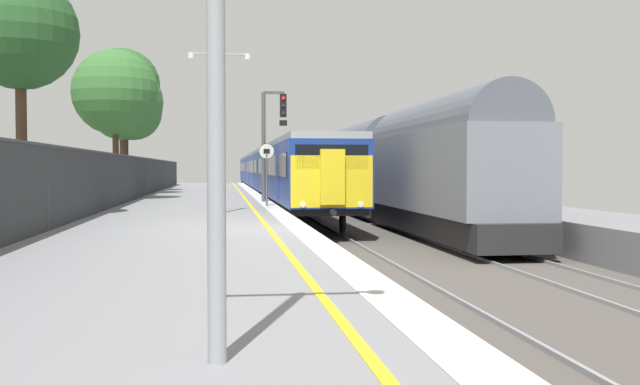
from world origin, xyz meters
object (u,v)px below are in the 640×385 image
freight_train_adjacent_track (364,165)px  background_tree_right (118,96)px  background_tree_centre (127,105)px  speed_limit_sign (267,166)px  signal_gantry (270,133)px  background_tree_back (122,88)px  background_tree_left (17,36)px  commuter_train_at_platform (270,171)px  platform_lamp_mid (220,117)px

freight_train_adjacent_track → background_tree_right: background_tree_right is taller
freight_train_adjacent_track → background_tree_centre: background_tree_centre is taller
background_tree_right → speed_limit_sign: bearing=-47.9°
signal_gantry → background_tree_back: (-8.22, 15.43, 3.47)m
freight_train_adjacent_track → speed_limit_sign: size_ratio=17.36×
freight_train_adjacent_track → background_tree_left: background_tree_left is taller
background_tree_back → signal_gantry: bearing=-61.9°
speed_limit_sign → background_tree_left: background_tree_left is taller
speed_limit_sign → background_tree_right: background_tree_right is taller
commuter_train_at_platform → freight_train_adjacent_track: bearing=-75.3°
commuter_train_at_platform → background_tree_centre: 14.84m
background_tree_left → background_tree_centre: (0.64, 20.05, -0.31)m
signal_gantry → commuter_train_at_platform: bearing=86.2°
freight_train_adjacent_track → speed_limit_sign: 12.11m
background_tree_left → background_tree_centre: 20.07m
freight_train_adjacent_track → background_tree_back: (-13.69, 8.54, 4.84)m
signal_gantry → speed_limit_sign: 4.01m
background_tree_centre → background_tree_right: size_ratio=1.06×
platform_lamp_mid → background_tree_centre: background_tree_centre is taller
signal_gantry → background_tree_right: 7.82m
background_tree_centre → background_tree_back: bearing=100.8°
commuter_train_at_platform → background_tree_back: bearing=-145.1°
signal_gantry → background_tree_right: bearing=153.5°
platform_lamp_mid → speed_limit_sign: bearing=66.5°
signal_gantry → background_tree_centre: background_tree_centre is taller
commuter_train_at_platform → background_tree_right: bearing=-113.8°
platform_lamp_mid → background_tree_back: (-6.09, 23.18, 3.35)m
freight_train_adjacent_track → background_tree_centre: (-12.82, 3.96, 3.37)m
signal_gantry → speed_limit_sign: bearing=-95.8°
freight_train_adjacent_track → background_tree_centre: bearing=162.8°
speed_limit_sign → commuter_train_at_platform: bearing=85.9°
freight_train_adjacent_track → signal_gantry: 8.90m
commuter_train_at_platform → background_tree_left: bearing=-106.8°
freight_train_adjacent_track → signal_gantry: signal_gantry is taller
background_tree_centre → background_tree_back: background_tree_back is taller
background_tree_centre → platform_lamp_mid: bearing=-74.4°
freight_train_adjacent_track → background_tree_back: background_tree_back is taller
speed_limit_sign → background_tree_left: 10.10m
platform_lamp_mid → background_tree_back: 24.20m
background_tree_centre → signal_gantry: bearing=-55.9°
background_tree_back → background_tree_right: bearing=-83.3°
commuter_train_at_platform → background_tree_left: size_ratio=8.60×
commuter_train_at_platform → signal_gantry: size_ratio=12.84×
commuter_train_at_platform → signal_gantry: (-1.46, -22.19, 1.72)m
speed_limit_sign → platform_lamp_mid: size_ratio=0.46×
signal_gantry → background_tree_left: bearing=-131.0°
freight_train_adjacent_track → speed_limit_sign: freight_train_adjacent_track is taller
speed_limit_sign → background_tree_right: (-6.43, 7.11, 3.27)m
freight_train_adjacent_track → background_tree_right: size_ratio=5.99×
platform_lamp_mid → commuter_train_at_platform: bearing=83.1°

